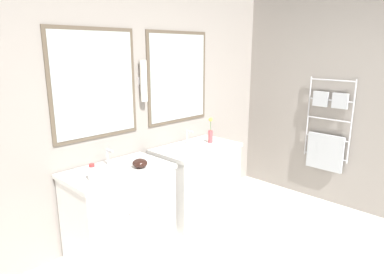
{
  "coord_description": "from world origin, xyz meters",
  "views": [
    {
      "loc": [
        -2.11,
        -0.7,
        1.9
      ],
      "look_at": [
        0.14,
        1.51,
        1.08
      ],
      "focal_mm": 32.0,
      "sensor_mm": 36.0,
      "label": 1
    }
  ],
  "objects_px": {
    "vanity_left": "(122,211)",
    "amenity_bowl": "(140,163)",
    "flower_vase": "(210,133)",
    "toiletry_bottle": "(92,173)",
    "vanity_right": "(199,181)"
  },
  "relations": [
    {
      "from": "vanity_right",
      "to": "amenity_bowl",
      "type": "relative_size",
      "value": 6.83
    },
    {
      "from": "toiletry_bottle",
      "to": "amenity_bowl",
      "type": "distance_m",
      "value": 0.47
    },
    {
      "from": "amenity_bowl",
      "to": "vanity_right",
      "type": "bearing_deg",
      "value": 5.11
    },
    {
      "from": "vanity_left",
      "to": "amenity_bowl",
      "type": "distance_m",
      "value": 0.49
    },
    {
      "from": "toiletry_bottle",
      "to": "flower_vase",
      "type": "distance_m",
      "value": 1.59
    },
    {
      "from": "vanity_right",
      "to": "toiletry_bottle",
      "type": "bearing_deg",
      "value": -177.53
    },
    {
      "from": "amenity_bowl",
      "to": "flower_vase",
      "type": "bearing_deg",
      "value": 5.65
    },
    {
      "from": "vanity_left",
      "to": "toiletry_bottle",
      "type": "distance_m",
      "value": 0.57
    },
    {
      "from": "vanity_left",
      "to": "flower_vase",
      "type": "bearing_deg",
      "value": 1.38
    },
    {
      "from": "toiletry_bottle",
      "to": "flower_vase",
      "type": "height_order",
      "value": "flower_vase"
    },
    {
      "from": "vanity_right",
      "to": "flower_vase",
      "type": "relative_size",
      "value": 3.18
    },
    {
      "from": "vanity_right",
      "to": "amenity_bowl",
      "type": "height_order",
      "value": "amenity_bowl"
    },
    {
      "from": "vanity_right",
      "to": "flower_vase",
      "type": "xyz_separation_m",
      "value": [
        0.23,
        0.03,
        0.53
      ]
    },
    {
      "from": "flower_vase",
      "to": "toiletry_bottle",
      "type": "bearing_deg",
      "value": -176.77
    },
    {
      "from": "vanity_left",
      "to": "amenity_bowl",
      "type": "bearing_deg",
      "value": -24.81
    }
  ]
}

